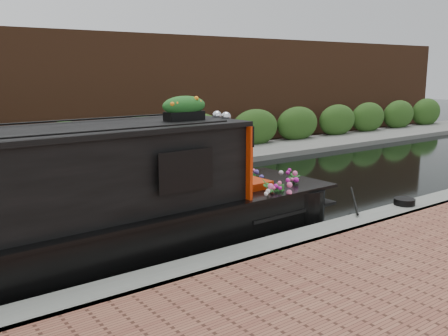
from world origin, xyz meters
TOP-DOWN VIEW (x-y plane):
  - ground at (0.00, 0.00)m, footprint 80.00×80.00m
  - near_bank_coping at (0.00, -3.30)m, footprint 40.00×0.60m
  - far_bank_path at (0.00, 4.20)m, footprint 40.00×2.40m
  - far_hedge at (0.00, 5.10)m, footprint 40.00×1.10m
  - far_brick_wall at (0.00, 7.20)m, footprint 40.00×1.00m
  - rope_fender at (2.21, -1.80)m, footprint 0.35×0.34m
  - coiled_mooring_rope at (3.48, -3.19)m, footprint 0.40×0.40m

SIDE VIEW (x-z plane):
  - ground at x=0.00m, z-range 0.00..0.00m
  - near_bank_coping at x=0.00m, z-range -0.25..0.25m
  - far_bank_path at x=0.00m, z-range -0.17..0.17m
  - far_hedge at x=0.00m, z-range -1.40..1.40m
  - far_brick_wall at x=0.00m, z-range -4.00..4.00m
  - rope_fender at x=2.21m, z-range 0.00..0.35m
  - coiled_mooring_rope at x=3.48m, z-range 0.25..0.37m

